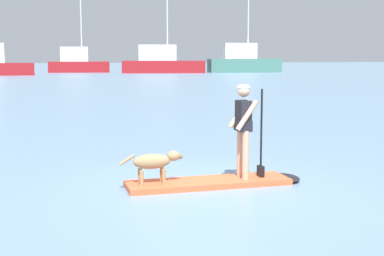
{
  "coord_description": "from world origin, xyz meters",
  "views": [
    {
      "loc": [
        -2.96,
        -8.88,
        2.26
      ],
      "look_at": [
        0.0,
        1.0,
        0.9
      ],
      "focal_mm": 50.62,
      "sensor_mm": 36.0,
      "label": 1
    }
  ],
  "objects_px": {
    "paddleboard": "(220,182)",
    "dog": "(155,162)",
    "person_paddler": "(244,124)",
    "moored_boat_far_port": "(162,62)",
    "moored_boat_port": "(78,63)",
    "moored_boat_outer": "(243,61)"
  },
  "relations": [
    {
      "from": "person_paddler",
      "to": "moored_boat_far_port",
      "type": "relative_size",
      "value": 0.14
    },
    {
      "from": "dog",
      "to": "moored_boat_port",
      "type": "distance_m",
      "value": 72.14
    },
    {
      "from": "moored_boat_port",
      "to": "moored_boat_far_port",
      "type": "xyz_separation_m",
      "value": [
        11.12,
        -6.2,
        0.08
      ]
    },
    {
      "from": "person_paddler",
      "to": "moored_boat_far_port",
      "type": "bearing_deg",
      "value": 77.72
    },
    {
      "from": "moored_boat_far_port",
      "to": "paddleboard",
      "type": "bearing_deg",
      "value": -102.64
    },
    {
      "from": "moored_boat_outer",
      "to": "moored_boat_far_port",
      "type": "bearing_deg",
      "value": 177.71
    },
    {
      "from": "person_paddler",
      "to": "moored_boat_port",
      "type": "height_order",
      "value": "moored_boat_port"
    },
    {
      "from": "dog",
      "to": "moored_boat_far_port",
      "type": "distance_m",
      "value": 67.69
    },
    {
      "from": "dog",
      "to": "moored_boat_port",
      "type": "bearing_deg",
      "value": 86.16
    },
    {
      "from": "dog",
      "to": "moored_boat_far_port",
      "type": "height_order",
      "value": "moored_boat_far_port"
    },
    {
      "from": "moored_boat_outer",
      "to": "paddleboard",
      "type": "bearing_deg",
      "value": -112.36
    },
    {
      "from": "moored_boat_far_port",
      "to": "person_paddler",
      "type": "bearing_deg",
      "value": -102.28
    },
    {
      "from": "moored_boat_port",
      "to": "moored_boat_far_port",
      "type": "height_order",
      "value": "moored_boat_port"
    },
    {
      "from": "person_paddler",
      "to": "moored_boat_outer",
      "type": "height_order",
      "value": "moored_boat_outer"
    },
    {
      "from": "paddleboard",
      "to": "dog",
      "type": "relative_size",
      "value": 2.88
    },
    {
      "from": "paddleboard",
      "to": "dog",
      "type": "distance_m",
      "value": 1.26
    },
    {
      "from": "moored_boat_far_port",
      "to": "moored_boat_outer",
      "type": "relative_size",
      "value": 1.0
    },
    {
      "from": "person_paddler",
      "to": "dog",
      "type": "bearing_deg",
      "value": 179.03
    },
    {
      "from": "person_paddler",
      "to": "moored_boat_far_port",
      "type": "height_order",
      "value": "moored_boat_far_port"
    },
    {
      "from": "person_paddler",
      "to": "moored_boat_port",
      "type": "bearing_deg",
      "value": 87.46
    },
    {
      "from": "paddleboard",
      "to": "person_paddler",
      "type": "distance_m",
      "value": 1.12
    },
    {
      "from": "paddleboard",
      "to": "moored_boat_outer",
      "type": "xyz_separation_m",
      "value": [
        26.87,
        65.31,
        1.56
      ]
    }
  ]
}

